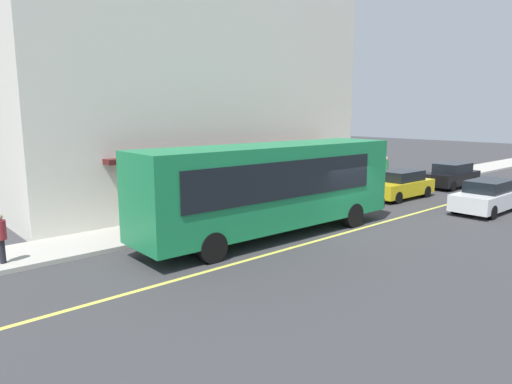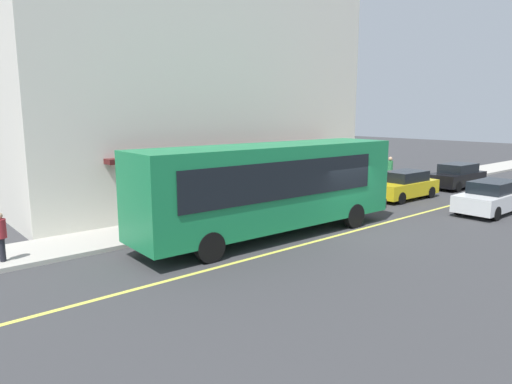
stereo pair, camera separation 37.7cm
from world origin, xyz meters
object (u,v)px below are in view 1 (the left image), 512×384
Objects in this scene: car_black at (451,176)px; pedestrian_at_corner at (385,168)px; traffic_light at (251,162)px; bus at (272,185)px; pedestrian_mid_block at (0,234)px; car_white at (487,197)px; car_yellow at (400,185)px.

pedestrian_at_corner reaches higher than car_black.
traffic_light is at bearing 172.95° from car_black.
pedestrian_mid_block is (-8.66, 2.79, -0.92)m from bus.
traffic_light reaches higher than car_black.
pedestrian_at_corner is at bearing 70.05° from car_white.
pedestrian_at_corner reaches higher than car_yellow.
traffic_light is 0.74× the size of car_black.
bus is 2.58× the size of car_yellow.
bus reaches higher than car_yellow.
car_white is 7.76m from pedestrian_at_corner.
car_white is at bearing -142.06° from car_black.
car_yellow is at bearing -134.85° from pedestrian_at_corner.
car_white is 20.31m from pedestrian_mid_block.
car_white is (-5.83, -4.54, 0.00)m from car_black.
pedestrian_mid_block is at bearing 175.65° from car_black.
pedestrian_mid_block reaches higher than car_black.
pedestrian_mid_block reaches higher than car_yellow.
bus is at bearing -17.85° from pedestrian_mid_block.
car_yellow and car_white have the same top height.
car_yellow is 1.01× the size of car_white.
traffic_light is at bearing -175.86° from pedestrian_at_corner.
pedestrian_mid_block is at bearing -177.84° from pedestrian_at_corner.
pedestrian_mid_block is at bearing 179.78° from traffic_light.
bus is 9.14m from pedestrian_mid_block.
car_black is (15.13, -1.87, -1.79)m from traffic_light.
bus reaches higher than pedestrian_at_corner.
car_white is at bearing -34.57° from traffic_light.
car_white is 2.79× the size of pedestrian_mid_block.
car_yellow is at bearing 178.79° from car_black.
car_black is at bearing -7.05° from traffic_light.
pedestrian_at_corner is at bearing 4.14° from traffic_light.
traffic_light is 10.06m from pedestrian_mid_block.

